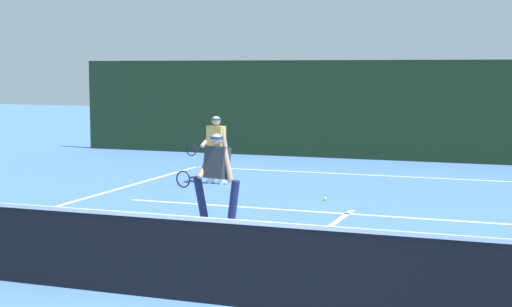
# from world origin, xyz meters

# --- Properties ---
(ground_plane) EXTENTS (80.00, 80.00, 0.00)m
(ground_plane) POSITION_xyz_m (0.00, 0.00, 0.00)
(ground_plane) COLOR #4672C1
(court_line_baseline_far) EXTENTS (11.03, 0.10, 0.01)m
(court_line_baseline_far) POSITION_xyz_m (0.00, 11.37, 0.00)
(court_line_baseline_far) COLOR white
(court_line_baseline_far) RESTS_ON ground_plane
(court_line_service) EXTENTS (8.99, 0.10, 0.01)m
(court_line_service) POSITION_xyz_m (0.00, 6.01, 0.00)
(court_line_service) COLOR white
(court_line_service) RESTS_ON ground_plane
(court_line_centre) EXTENTS (0.10, 6.40, 0.01)m
(court_line_centre) POSITION_xyz_m (0.00, 3.20, 0.00)
(court_line_centre) COLOR white
(court_line_centre) RESTS_ON ground_plane
(tennis_net) EXTENTS (12.08, 0.09, 1.09)m
(tennis_net) POSITION_xyz_m (0.00, 0.00, 0.52)
(tennis_net) COLOR #1E4723
(tennis_net) RESTS_ON ground_plane
(player_near) EXTENTS (1.02, 0.85, 1.58)m
(player_near) POSITION_xyz_m (-1.92, 4.33, 0.86)
(player_near) COLOR #1E234C
(player_near) RESTS_ON ground_plane
(player_far) EXTENTS (0.88, 0.89, 1.58)m
(player_far) POSITION_xyz_m (-3.78, 8.68, 0.87)
(player_far) COLOR silver
(player_far) RESTS_ON ground_plane
(tennis_ball) EXTENTS (0.07, 0.07, 0.07)m
(tennis_ball) POSITION_xyz_m (-0.78, 7.30, 0.03)
(tennis_ball) COLOR #D1E033
(tennis_ball) RESTS_ON ground_plane
(tennis_ball_extra) EXTENTS (0.07, 0.07, 0.07)m
(tennis_ball_extra) POSITION_xyz_m (1.07, 3.28, 0.03)
(tennis_ball_extra) COLOR #D1E033
(tennis_ball_extra) RESTS_ON ground_plane
(back_fence_windscreen) EXTENTS (21.77, 0.12, 2.92)m
(back_fence_windscreen) POSITION_xyz_m (0.00, 14.74, 1.46)
(back_fence_windscreen) COLOR black
(back_fence_windscreen) RESTS_ON ground_plane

